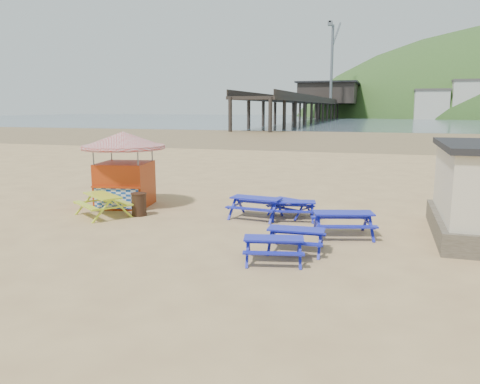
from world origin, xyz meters
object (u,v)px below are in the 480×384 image
(picnic_table_yellow, at_px, (103,205))
(ice_cream_kiosk, at_px, (124,159))
(litter_bin, at_px, (139,204))
(picnic_table_blue_b, at_px, (290,208))
(picnic_table_blue_a, at_px, (256,208))

(picnic_table_yellow, relative_size, ice_cream_kiosk, 0.63)
(litter_bin, bearing_deg, picnic_table_yellow, -159.61)
(picnic_table_yellow, bearing_deg, ice_cream_kiosk, 129.43)
(picnic_table_blue_b, relative_size, ice_cream_kiosk, 0.46)
(litter_bin, bearing_deg, picnic_table_blue_a, 12.19)
(ice_cream_kiosk, relative_size, litter_bin, 4.61)
(picnic_table_blue_a, xyz_separation_m, picnic_table_blue_b, (1.21, 0.80, -0.09))
(picnic_table_blue_a, xyz_separation_m, litter_bin, (-4.58, -0.99, 0.06))
(picnic_table_blue_b, bearing_deg, picnic_table_yellow, -136.08)
(picnic_table_blue_a, bearing_deg, ice_cream_kiosk, -178.60)
(picnic_table_blue_a, bearing_deg, picnic_table_yellow, -159.49)
(picnic_table_blue_b, bearing_deg, picnic_table_blue_a, -120.33)
(picnic_table_blue_a, height_order, picnic_table_yellow, picnic_table_yellow)
(picnic_table_blue_b, distance_m, picnic_table_yellow, 7.49)
(picnic_table_blue_a, relative_size, litter_bin, 2.30)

